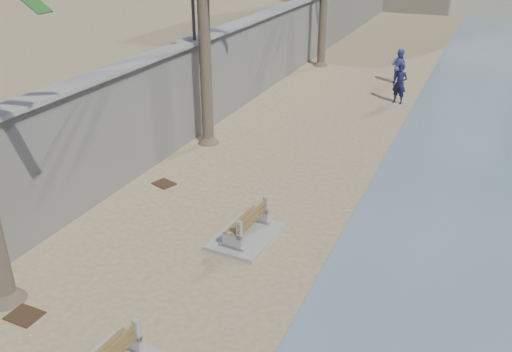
# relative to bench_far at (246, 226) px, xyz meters

# --- Properties ---
(seawall) EXTENTS (0.45, 70.00, 3.50)m
(seawall) POSITION_rel_bench_far_xyz_m (-4.97, 14.25, 1.38)
(seawall) COLOR gray
(seawall) RESTS_ON ground_plane
(wall_cap) EXTENTS (0.80, 70.00, 0.12)m
(wall_cap) POSITION_rel_bench_far_xyz_m (-4.97, 14.25, 3.18)
(wall_cap) COLOR gray
(wall_cap) RESTS_ON seawall
(bench_far) EXTENTS (1.49, 2.09, 0.84)m
(bench_far) POSITION_rel_bench_far_xyz_m (0.00, 0.00, 0.00)
(bench_far) COLOR gray
(bench_far) RESTS_ON ground_plane
(person_a) EXTENTS (0.84, 0.67, 2.07)m
(person_a) POSITION_rel_bench_far_xyz_m (1.50, 13.29, 0.67)
(person_a) COLOR #131334
(person_a) RESTS_ON ground_plane
(person_b) EXTENTS (1.11, 0.98, 1.93)m
(person_b) POSITION_rel_bench_far_xyz_m (0.87, 16.69, 0.59)
(person_b) COLOR #4D57A1
(person_b) RESTS_ON ground_plane
(debris_b) EXTENTS (0.70, 0.57, 0.03)m
(debris_b) POSITION_rel_bench_far_xyz_m (-2.98, -4.66, -0.35)
(debris_b) COLOR #382616
(debris_b) RESTS_ON ground_plane
(debris_c) EXTENTS (0.78, 0.70, 0.03)m
(debris_c) POSITION_rel_bench_far_xyz_m (-3.70, 1.88, -0.35)
(debris_c) COLOR #382616
(debris_c) RESTS_ON ground_plane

